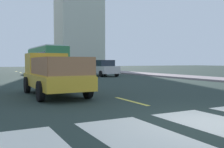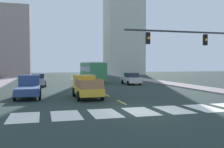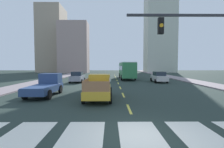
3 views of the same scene
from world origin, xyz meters
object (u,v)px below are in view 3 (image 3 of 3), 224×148
at_px(city_bus, 127,69).
at_px(sedan_far, 159,77).
at_px(pickup_stakebed, 99,87).
at_px(sedan_near_left, 77,77).
at_px(pickup_dark, 46,85).

distance_m(city_bus, sedan_far, 8.15).
bearing_deg(city_bus, sedan_far, -53.66).
height_order(pickup_stakebed, city_bus, city_bus).
bearing_deg(pickup_stakebed, city_bus, 75.63).
xyz_separation_m(pickup_stakebed, sedan_near_left, (-4.35, 13.18, -0.08)).
xyz_separation_m(sedan_near_left, sedan_far, (13.15, -0.19, 0.00)).
relative_size(city_bus, sedan_far, 2.45).
bearing_deg(pickup_stakebed, sedan_far, 53.68).
bearing_deg(city_bus, sedan_near_left, -140.99).
bearing_deg(sedan_near_left, sedan_far, 1.71).
relative_size(pickup_dark, sedan_far, 1.18).
bearing_deg(sedan_far, sedan_near_left, 179.05).
bearing_deg(pickup_dark, pickup_stakebed, -18.97).
xyz_separation_m(pickup_dark, sedan_near_left, (0.63, 11.61, -0.06)).
bearing_deg(pickup_dark, sedan_far, 38.17).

